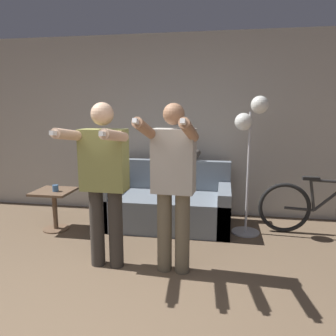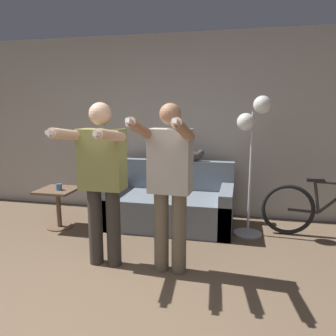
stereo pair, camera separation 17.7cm
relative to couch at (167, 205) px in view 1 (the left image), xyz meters
name	(u,v)px [view 1 (the left image)]	position (x,y,z in m)	size (l,w,h in m)	color
wall_back	(154,126)	(-0.31, 0.60, 1.03)	(10.00, 0.05, 2.60)	#B7B2A8
couch	(167,205)	(0.00, 0.00, 0.00)	(1.67, 0.88, 0.83)	slate
person_left	(104,175)	(-0.39, -1.28, 0.67)	(0.51, 0.68, 1.61)	#38332D
person_right	(173,178)	(0.28, -1.28, 0.65)	(0.49, 0.68, 1.61)	#6B604C
cat	(188,156)	(0.24, 0.33, 0.64)	(0.44, 0.13, 0.16)	#3D3833
floor_lamp	(251,131)	(1.04, -0.14, 1.02)	(0.39, 0.35, 1.70)	#B2B2B7
side_table	(54,201)	(-1.40, -0.43, 0.11)	(0.47, 0.47, 0.52)	brown
cup	(55,188)	(-1.35, -0.48, 0.30)	(0.07, 0.07, 0.08)	#3D6693
bicycle	(324,208)	(1.97, -0.02, 0.07)	(1.57, 0.07, 0.73)	black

